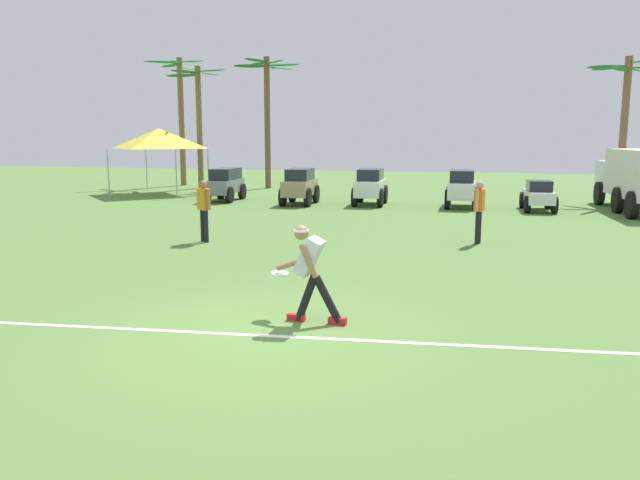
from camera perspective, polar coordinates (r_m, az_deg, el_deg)
ground_plane at (r=8.60m, az=-5.22°, el=-8.50°), size 80.00×80.00×0.00m
field_line_paint at (r=8.51m, az=-5.45°, el=-8.67°), size 27.65×2.74×0.01m
frisbee_thrower at (r=8.88m, az=-0.93°, el=-2.60°), size 1.11×0.49×1.41m
frisbee_in_flight at (r=9.26m, az=-3.69°, el=-3.06°), size 0.39×0.39×0.05m
teammate_near_sideline at (r=15.96m, az=-10.58°, el=3.16°), size 0.44×0.36×1.56m
teammate_midfield at (r=15.94m, az=14.34°, el=3.02°), size 0.27×0.50×1.56m
parked_car_slot_a at (r=26.26m, az=-8.67°, el=5.15°), size 1.29×2.46×1.34m
parked_car_slot_b at (r=24.56m, az=-1.86°, el=5.00°), size 1.28×2.40×1.40m
parked_car_slot_c at (r=24.48m, az=4.62°, el=4.96°), size 1.25×2.39×1.40m
parked_car_slot_d at (r=24.10m, az=12.82°, el=4.69°), size 1.19×2.36×1.40m
parked_car_slot_e at (r=23.73m, az=19.34°, el=3.89°), size 1.17×2.24×1.10m
box_truck at (r=24.80m, az=26.66°, el=5.19°), size 1.70×5.96×2.20m
palm_tree_far_left at (r=35.00m, az=-12.62°, el=11.50°), size 3.08×3.65×6.78m
palm_tree_left_of_centre at (r=32.79m, az=-11.05°, el=11.38°), size 3.41×3.28×6.13m
palm_tree_right_of_centre at (r=32.43m, az=-4.82°, el=12.06°), size 3.37×3.46×6.59m
palm_tree_far_right at (r=28.45m, az=26.09°, el=10.45°), size 3.21×3.45×5.81m
event_tent at (r=29.90m, az=-14.51°, el=8.98°), size 3.48×3.48×3.01m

